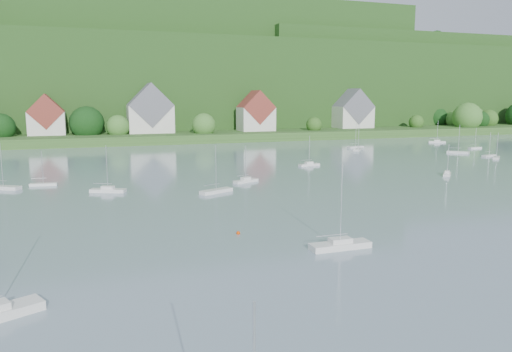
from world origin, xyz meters
The scene contains 9 objects.
far_shore_strip centered at (0.00, 200.00, 1.50)m, with size 600.00×60.00×3.00m, color #2C501E.
forested_ridge centered at (0.39, 268.57, 22.89)m, with size 620.00×181.22×69.89m.
village_building_1 centered at (-30.00, 189.00, 8.75)m, with size 12.00×9.36×14.00m.
village_building_2 centered at (5.00, 188.00, 10.27)m, with size 16.00×11.44×18.00m.
village_building_3 centered at (45.00, 186.00, 9.43)m, with size 13.00×10.40×15.50m.
village_building_4 centered at (90.00, 190.00, 9.59)m, with size 15.00×10.40×16.50m.
near_sailboat_3 centered at (7.68, 50.08, 0.46)m, with size 6.60×1.85×8.91m.
mooring_buoy_3 centered at (-0.86, 58.85, 0.00)m, with size 0.46×0.46×0.46m, color #DD3A00.
far_sailboat_cluster centered at (11.03, 117.00, 0.37)m, with size 189.94×68.22×8.71m.
Camera 1 is at (-16.81, 6.11, 15.72)m, focal length 34.29 mm.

